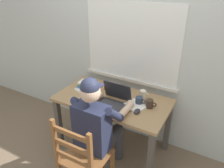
{
  "coord_description": "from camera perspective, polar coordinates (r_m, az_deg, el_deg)",
  "views": [
    {
      "loc": [
        1.08,
        -1.94,
        2.07
      ],
      "look_at": [
        0.02,
        -0.05,
        0.94
      ],
      "focal_mm": 36.16,
      "sensor_mm": 36.0,
      "label": 1
    }
  ],
  "objects": [
    {
      "name": "ground_plane",
      "position": [
        3.04,
        0.16,
        -15.5
      ],
      "size": [
        8.0,
        8.0,
        0.0
      ],
      "primitive_type": "plane",
      "color": "brown"
    },
    {
      "name": "back_wall",
      "position": [
        2.72,
        4.64,
        10.82
      ],
      "size": [
        6.0,
        0.08,
        2.6
      ],
      "color": "beige",
      "rests_on": "ground"
    },
    {
      "name": "desk",
      "position": [
        2.66,
        0.18,
        -5.69
      ],
      "size": [
        1.3,
        0.69,
        0.72
      ],
      "color": "#9E7A51",
      "rests_on": "ground"
    },
    {
      "name": "seated_person",
      "position": [
        2.31,
        -3.62,
        -10.0
      ],
      "size": [
        0.5,
        0.6,
        1.23
      ],
      "color": "#232842",
      "rests_on": "ground"
    },
    {
      "name": "wooden_chair",
      "position": [
        2.28,
        -7.41,
        -18.13
      ],
      "size": [
        0.42,
        0.42,
        0.92
      ],
      "color": "brown",
      "rests_on": "ground"
    },
    {
      "name": "laptop",
      "position": [
        2.48,
        0.45,
        -4.05
      ],
      "size": [
        0.33,
        0.29,
        0.23
      ],
      "color": "#232328",
      "rests_on": "desk"
    },
    {
      "name": "computer_mouse",
      "position": [
        2.37,
        6.36,
        -6.86
      ],
      "size": [
        0.06,
        0.1,
        0.03
      ],
      "primitive_type": "ellipsoid",
      "color": "#232328",
      "rests_on": "desk"
    },
    {
      "name": "coffee_mug_white",
      "position": [
        2.61,
        7.82,
        -2.65
      ],
      "size": [
        0.11,
        0.07,
        0.1
      ],
      "color": "beige",
      "rests_on": "desk"
    },
    {
      "name": "coffee_mug_dark",
      "position": [
        2.5,
        6.9,
        -4.22
      ],
      "size": [
        0.12,
        0.08,
        0.09
      ],
      "color": "#2D384C",
      "rests_on": "desk"
    },
    {
      "name": "coffee_mug_spare",
      "position": [
        2.46,
        9.54,
        -4.95
      ],
      "size": [
        0.12,
        0.08,
        0.09
      ],
      "color": "#38281E",
      "rests_on": "desk"
    },
    {
      "name": "book_stack_main",
      "position": [
        2.82,
        -6.35,
        -0.3
      ],
      "size": [
        0.22,
        0.16,
        0.09
      ],
      "color": "#2D5B9E",
      "rests_on": "desk"
    },
    {
      "name": "book_stack_side",
      "position": [
        2.72,
        0.44,
        -1.26
      ],
      "size": [
        0.22,
        0.16,
        0.09
      ],
      "color": "gold",
      "rests_on": "desk"
    },
    {
      "name": "paper_pile_near_laptop",
      "position": [
        2.78,
        -7.26,
        -1.62
      ],
      "size": [
        0.24,
        0.21,
        0.01
      ],
      "primitive_type": "cube",
      "rotation": [
        0.0,
        0.0,
        -0.41
      ],
      "color": "silver",
      "rests_on": "desk"
    },
    {
      "name": "paper_pile_back_corner",
      "position": [
        2.48,
        5.86,
        -5.46
      ],
      "size": [
        0.27,
        0.26,
        0.02
      ],
      "primitive_type": "cube",
      "rotation": [
        0.0,
        0.0,
        -0.34
      ],
      "color": "white",
      "rests_on": "desk"
    },
    {
      "name": "landscape_photo_print",
      "position": [
        2.57,
        -6.06,
        -4.3
      ],
      "size": [
        0.14,
        0.1,
        0.0
      ],
      "primitive_type": "cube",
      "rotation": [
        0.0,
        0.0,
        0.08
      ],
      "color": "gold",
      "rests_on": "desk"
    }
  ]
}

